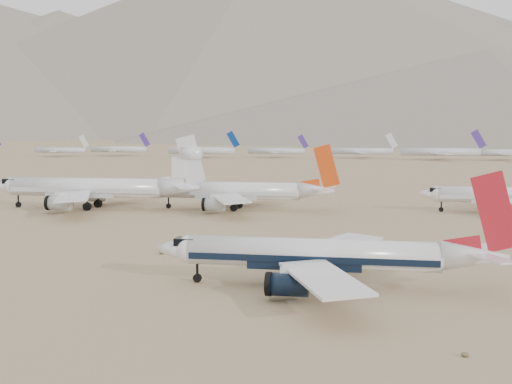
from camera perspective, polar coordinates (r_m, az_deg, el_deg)
ground at (r=91.91m, az=7.97°, el=-7.16°), size 7000.00×7000.00×0.00m
main_airliner at (r=87.60m, az=5.74°, el=-5.06°), size 41.58×40.61×14.67m
row2_orange_tail at (r=166.86m, az=-1.38°, el=0.05°), size 43.82×42.87×15.63m
row2_white_trijet at (r=172.52m, az=-12.56°, el=0.35°), size 50.32×49.18×17.83m
distant_storage_row at (r=429.28m, az=15.92°, el=3.10°), size 628.84×58.21×15.65m
mountain_range at (r=1747.25m, az=13.09°, el=10.82°), size 7354.00×3024.00×470.00m
desert_scrub at (r=67.84m, az=-2.74°, el=-11.40°), size 247.37×121.67×0.63m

